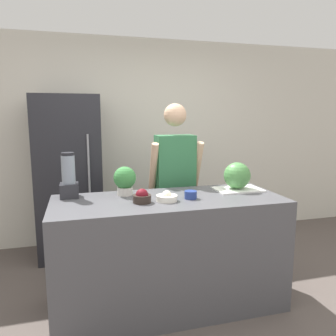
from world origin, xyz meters
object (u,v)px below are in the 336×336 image
(bowl_cream, at_px, (167,197))
(potted_plant, at_px, (125,180))
(person, at_px, (175,186))
(bowl_small_blue, at_px, (191,195))
(watermelon, at_px, (237,176))
(bowl_cherries, at_px, (142,197))
(blender, at_px, (69,179))
(refrigerator, at_px, (69,177))

(bowl_cream, distance_m, potted_plant, 0.43)
(person, xyz_separation_m, bowl_small_blue, (-0.07, -0.68, 0.08))
(watermelon, xyz_separation_m, bowl_cherries, (-0.93, -0.20, -0.09))
(person, xyz_separation_m, blender, (-1.04, -0.37, 0.20))
(watermelon, distance_m, potted_plant, 1.02)
(bowl_cherries, relative_size, blender, 0.38)
(bowl_small_blue, relative_size, potted_plant, 0.41)
(refrigerator, bearing_deg, potted_plant, -66.36)
(watermelon, relative_size, blender, 0.64)
(refrigerator, bearing_deg, person, -33.94)
(person, height_order, bowl_cream, person)
(bowl_small_blue, bearing_deg, person, 84.49)
(person, xyz_separation_m, bowl_cream, (-0.28, -0.70, 0.07))
(bowl_small_blue, distance_m, blender, 1.03)
(watermelon, xyz_separation_m, blender, (-1.48, 0.12, 0.03))
(bowl_cherries, bearing_deg, watermelon, 12.30)
(bowl_cream, xyz_separation_m, blender, (-0.76, 0.33, 0.13))
(refrigerator, xyz_separation_m, watermelon, (1.51, -1.21, 0.16))
(bowl_cherries, xyz_separation_m, potted_plant, (-0.09, 0.29, 0.09))
(bowl_small_blue, bearing_deg, blender, 162.42)
(blender, relative_size, potted_plant, 1.53)
(blender, bearing_deg, bowl_cream, -23.37)
(person, relative_size, bowl_cherries, 12.10)
(bowl_small_blue, bearing_deg, bowl_cream, -174.29)
(bowl_cherries, distance_m, blender, 0.66)
(blender, bearing_deg, bowl_cherries, -30.22)
(refrigerator, bearing_deg, bowl_cherries, -67.46)
(refrigerator, relative_size, bowl_small_blue, 18.12)
(watermelon, bearing_deg, blender, 175.27)
(person, distance_m, bowl_cherries, 0.85)
(potted_plant, bearing_deg, bowl_cream, -44.61)
(refrigerator, xyz_separation_m, bowl_cherries, (0.59, -1.41, 0.07))
(refrigerator, height_order, bowl_cream, refrigerator)
(person, xyz_separation_m, watermelon, (0.45, -0.50, 0.18))
(refrigerator, distance_m, potted_plant, 1.24)
(bowl_cream, distance_m, bowl_small_blue, 0.21)
(bowl_cherries, height_order, potted_plant, potted_plant)
(refrigerator, distance_m, bowl_small_blue, 1.72)
(watermelon, bearing_deg, bowl_small_blue, -160.24)
(person, relative_size, potted_plant, 7.07)
(bowl_cream, bearing_deg, bowl_cherries, 178.96)
(person, bearing_deg, blender, -160.18)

